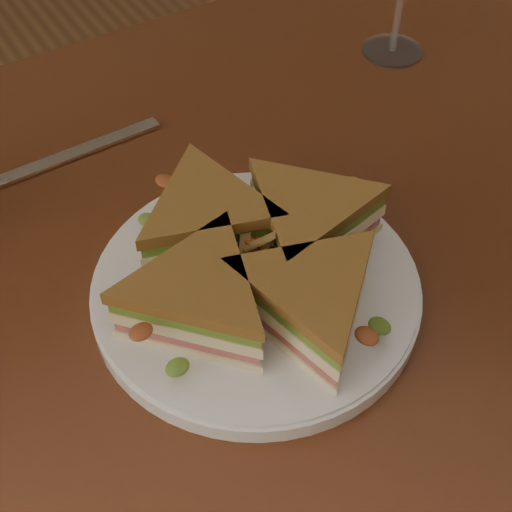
% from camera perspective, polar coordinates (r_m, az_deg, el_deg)
% --- Properties ---
extents(table, '(1.20, 0.80, 0.75)m').
position_cam_1_polar(table, '(0.72, -4.43, -5.72)').
color(table, '#3C1A0D').
rests_on(table, ground).
extents(plate, '(0.28, 0.28, 0.02)m').
position_cam_1_polar(plate, '(0.61, 0.00, -2.65)').
color(plate, white).
rests_on(plate, table).
extents(sandwich_wedges, '(0.29, 0.29, 0.06)m').
position_cam_1_polar(sandwich_wedges, '(0.58, 0.00, -0.33)').
color(sandwich_wedges, '#FCECBA').
rests_on(sandwich_wedges, plate).
extents(crisps_mound, '(0.09, 0.09, 0.05)m').
position_cam_1_polar(crisps_mound, '(0.59, 0.00, -0.59)').
color(crisps_mound, '#B35717').
rests_on(crisps_mound, plate).
extents(spoon, '(0.18, 0.07, 0.01)m').
position_cam_1_polar(spoon, '(0.64, -5.91, -0.04)').
color(spoon, silver).
rests_on(spoon, table).
extents(knife, '(0.22, 0.02, 0.00)m').
position_cam_1_polar(knife, '(0.77, -15.55, 7.39)').
color(knife, silver).
rests_on(knife, table).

